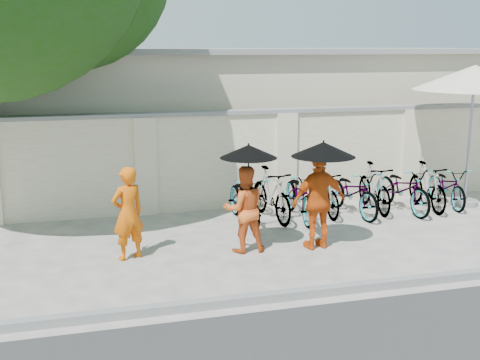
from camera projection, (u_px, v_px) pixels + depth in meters
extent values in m
plane|color=#BCB2A2|center=(231.00, 260.00, 9.75)|extent=(80.00, 80.00, 0.00)
cube|color=slate|center=(262.00, 298.00, 8.14)|extent=(40.00, 0.16, 0.12)
cube|color=#EFE5C8|center=(239.00, 161.00, 12.80)|extent=(20.00, 0.30, 2.00)
cube|color=#BBAD92|center=(239.00, 112.00, 16.50)|extent=(14.00, 6.00, 3.20)
imported|color=#DE5B08|center=(128.00, 213.00, 9.65)|extent=(0.66, 0.57, 1.53)
imported|color=#D7571F|center=(244.00, 209.00, 10.02)|extent=(0.72, 0.57, 1.47)
cylinder|color=black|center=(248.00, 178.00, 9.84)|extent=(0.02, 0.02, 0.89)
cone|color=black|center=(249.00, 151.00, 9.74)|extent=(0.94, 0.94, 0.22)
imported|color=#CB4C10|center=(319.00, 201.00, 10.15)|extent=(1.02, 0.52, 1.66)
cylinder|color=black|center=(323.00, 173.00, 9.97)|extent=(0.02, 0.02, 0.79)
cone|color=black|center=(323.00, 149.00, 9.88)|extent=(1.06, 1.06, 0.24)
cylinder|color=slate|center=(464.00, 202.00, 13.09)|extent=(0.57, 0.57, 0.11)
cylinder|color=#9390A9|center=(469.00, 144.00, 12.80)|extent=(0.06, 0.06, 2.70)
cone|color=beige|center=(475.00, 77.00, 12.50)|extent=(2.74, 2.74, 0.51)
imported|color=#9390A9|center=(245.00, 199.00, 11.66)|extent=(0.70, 1.86, 0.97)
imported|color=#9390A9|center=(271.00, 194.00, 11.90)|extent=(0.71, 1.78, 1.04)
imported|color=#9390A9|center=(300.00, 195.00, 11.96)|extent=(0.80, 1.92, 0.98)
imported|color=#9390A9|center=(323.00, 192.00, 12.26)|extent=(0.46, 1.59, 0.95)
imported|color=#9390A9|center=(353.00, 192.00, 12.25)|extent=(0.88, 1.88, 0.95)
imported|color=#9390A9|center=(374.00, 187.00, 12.56)|extent=(0.61, 1.71, 1.00)
imported|color=#9390A9|center=(403.00, 189.00, 12.53)|extent=(0.80, 1.89, 0.97)
imported|color=#9390A9|center=(427.00, 186.00, 12.69)|extent=(0.60, 1.67, 0.99)
imported|color=#9390A9|center=(447.00, 186.00, 12.97)|extent=(0.77, 1.71, 0.87)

